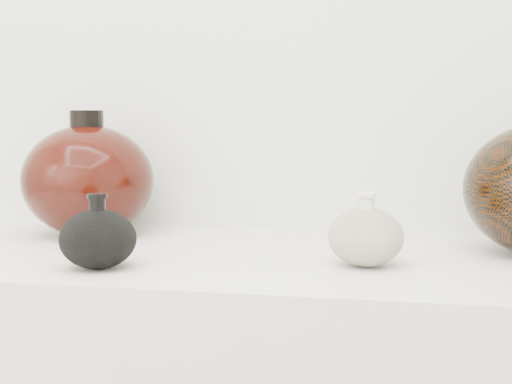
# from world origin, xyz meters

# --- Properties ---
(black_gourd_vase) EXTENTS (0.14, 0.14, 0.11)m
(black_gourd_vase) POSITION_xyz_m (-0.15, 0.80, 0.94)
(black_gourd_vase) COLOR black
(black_gourd_vase) RESTS_ON display_counter
(cream_gourd_vase) EXTENTS (0.14, 0.14, 0.11)m
(cream_gourd_vase) POSITION_xyz_m (0.22, 0.90, 0.94)
(cream_gourd_vase) COLOR beige
(cream_gourd_vase) RESTS_ON display_counter
(left_round_pot) EXTENTS (0.31, 0.31, 0.23)m
(left_round_pot) POSITION_xyz_m (-0.28, 1.07, 1.00)
(left_round_pot) COLOR black
(left_round_pot) RESTS_ON display_counter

